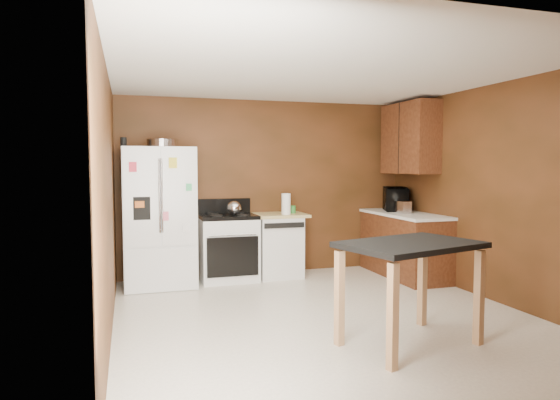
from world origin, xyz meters
name	(u,v)px	position (x,y,z in m)	size (l,w,h in m)	color
floor	(324,316)	(0.00, 0.00, 0.00)	(4.50, 4.50, 0.00)	white
ceiling	(326,73)	(0.00, 0.00, 2.50)	(4.50, 4.50, 0.00)	white
wall_back	(267,187)	(0.00, 2.25, 1.25)	(4.20, 4.20, 0.00)	brown
wall_front	(469,219)	(0.00, -2.25, 1.25)	(4.20, 4.20, 0.00)	brown
wall_left	(108,201)	(-2.10, 0.00, 1.25)	(4.50, 4.50, 0.00)	brown
wall_right	(495,193)	(2.10, 0.00, 1.25)	(4.50, 4.50, 0.00)	brown
roasting_pan	(162,143)	(-1.49, 1.86, 1.85)	(0.40, 0.40, 0.10)	silver
pen_cup	(124,142)	(-1.97, 1.79, 1.86)	(0.08, 0.08, 0.12)	black
kettle	(234,208)	(-0.57, 1.82, 1.00)	(0.19, 0.19, 0.19)	silver
paper_towel	(286,204)	(0.15, 1.80, 1.04)	(0.13, 0.13, 0.29)	white
green_canister	(292,209)	(0.30, 1.98, 0.94)	(0.10, 0.10, 0.11)	green
toaster	(403,207)	(1.76, 1.42, 0.98)	(0.14, 0.23, 0.17)	silver
microwave	(395,200)	(1.84, 1.78, 1.06)	(0.57, 0.39, 0.31)	black
refrigerator	(159,217)	(-1.55, 1.86, 0.90)	(0.90, 0.80, 1.80)	white
gas_range	(228,246)	(-0.64, 1.92, 0.46)	(0.76, 0.68, 1.10)	white
dishwasher	(278,244)	(0.08, 1.95, 0.45)	(0.78, 0.63, 0.89)	white
right_cabinets	(406,212)	(1.84, 1.48, 0.91)	(0.63, 1.58, 2.45)	brown
island	(410,259)	(0.40, -0.98, 0.76)	(1.32, 1.05, 0.91)	black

